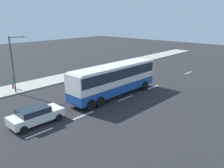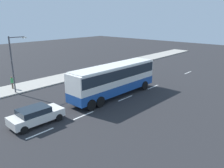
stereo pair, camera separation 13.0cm
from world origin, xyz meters
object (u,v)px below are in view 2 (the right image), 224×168
object	(u,v)px
coach_bus	(114,77)
street_lamp	(14,60)
car_white_minivan	(36,115)
pedestrian_near_curb	(12,82)

from	to	relation	value
coach_bus	street_lamp	xyz separation A→B (m)	(-6.88, 9.15, 1.72)
car_white_minivan	pedestrian_near_curb	world-z (taller)	pedestrian_near_curb
coach_bus	pedestrian_near_curb	distance (m)	12.74
car_white_minivan	street_lamp	size ratio (longest dim) A/B	0.70
car_white_minivan	street_lamp	distance (m)	9.86
street_lamp	coach_bus	bearing A→B (deg)	-53.05
pedestrian_near_curb	street_lamp	distance (m)	3.35
car_white_minivan	coach_bus	bearing A→B (deg)	0.32
coach_bus	street_lamp	size ratio (longest dim) A/B	1.80
car_white_minivan	street_lamp	xyz separation A→B (m)	(2.75, 8.93, 3.14)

